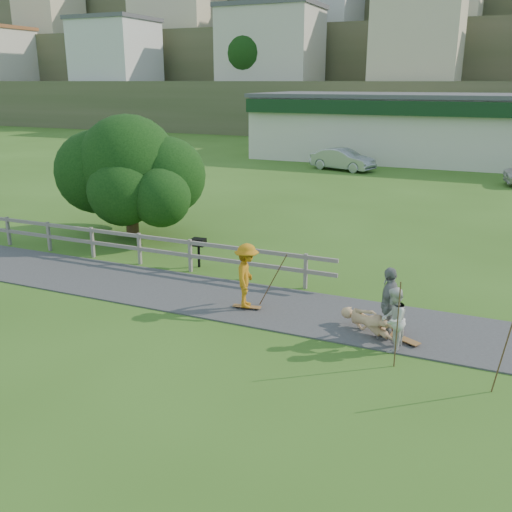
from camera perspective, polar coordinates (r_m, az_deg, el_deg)
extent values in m
plane|color=#335A19|center=(15.41, -6.22, -6.11)|extent=(260.00, 260.00, 0.00)
cube|color=#323235|center=(16.62, -3.66, -4.20)|extent=(34.00, 3.00, 0.04)
cube|color=slate|center=(23.80, -23.52, 2.31)|extent=(0.10, 0.10, 1.10)
cube|color=slate|center=(22.40, -20.00, 1.85)|extent=(0.10, 0.10, 1.10)
cube|color=slate|center=(21.09, -16.04, 1.32)|extent=(0.10, 0.10, 1.10)
cube|color=slate|center=(19.90, -11.58, 0.71)|extent=(0.10, 0.10, 1.10)
cube|color=slate|center=(18.85, -6.59, 0.03)|extent=(0.10, 0.10, 1.10)
cube|color=slate|center=(17.96, -1.06, -0.72)|extent=(0.10, 0.10, 1.10)
cube|color=slate|center=(17.26, 4.98, -1.54)|extent=(0.10, 0.10, 1.10)
cube|color=slate|center=(20.07, -12.83, 2.11)|extent=(15.00, 0.08, 0.12)
cube|color=slate|center=(20.19, -12.74, 0.87)|extent=(15.00, 0.08, 0.12)
cube|color=silver|center=(47.47, 20.24, 11.69)|extent=(32.00, 10.00, 4.80)
cube|color=#123318|center=(42.18, 19.95, 13.62)|extent=(32.00, 0.60, 1.00)
cube|color=#4F4F54|center=(47.34, 20.56, 14.75)|extent=(32.50, 10.50, 0.30)
cube|color=#45512F|center=(67.67, 18.13, 13.73)|extent=(220.00, 14.00, 6.00)
cube|color=beige|center=(67.69, 18.67, 19.21)|extent=(10.00, 9.00, 7.00)
cube|color=#4F4F54|center=(67.98, 18.99, 22.35)|extent=(10.40, 9.40, 0.50)
cube|color=#45512F|center=(80.54, 19.43, 16.53)|extent=(220.00, 14.00, 13.00)
cube|color=#45512F|center=(93.60, 20.43, 18.85)|extent=(220.00, 14.00, 21.00)
cube|color=#45512F|center=(106.84, 21.22, 20.86)|extent=(220.00, 14.00, 30.00)
cube|color=#45512F|center=(121.24, 21.91, 22.61)|extent=(220.00, 14.00, 40.00)
imported|color=#BD7611|center=(15.50, -0.93, -2.33)|extent=(0.99, 1.30, 1.78)
imported|color=tan|center=(14.47, 11.36, -6.54)|extent=(1.31, 1.76, 0.66)
imported|color=silver|center=(13.62, 13.55, -6.21)|extent=(0.64, 0.79, 1.55)
imported|color=gray|center=(14.13, 13.14, -4.66)|extent=(0.47, 1.09, 1.84)
imported|color=#9DA1A5|center=(41.06, 8.65, 9.52)|extent=(4.85, 2.79, 1.51)
sphere|color=#A22411|center=(14.77, 13.90, -7.02)|extent=(0.28, 0.28, 0.28)
cylinder|color=#513720|center=(15.62, 1.68, -2.15)|extent=(0.03, 0.03, 1.80)
cylinder|color=#513720|center=(12.79, 13.95, -6.72)|extent=(0.03, 0.03, 1.99)
cylinder|color=#513720|center=(12.41, 23.61, -8.45)|extent=(0.03, 0.03, 2.00)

